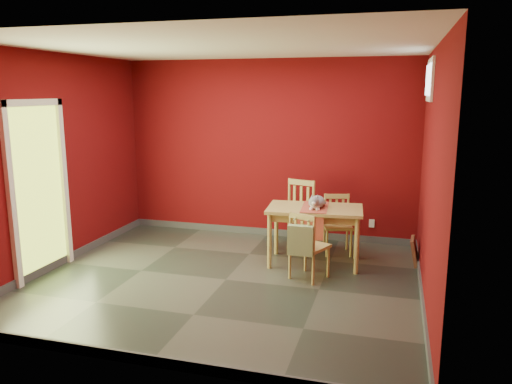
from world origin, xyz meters
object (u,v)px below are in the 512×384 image
(cat, at_px, (317,200))
(dining_table, at_px, (315,215))
(chair_far_left, at_px, (296,214))
(tote_bag, at_px, (301,240))
(chair_far_right, at_px, (337,224))
(picture_frame, at_px, (414,251))
(chair_near, at_px, (308,245))

(cat, bearing_deg, dining_table, 150.55)
(chair_far_left, height_order, tote_bag, chair_far_left)
(chair_far_left, relative_size, tote_bag, 2.32)
(chair_far_left, bearing_deg, chair_far_right, -6.15)
(chair_far_right, bearing_deg, tote_bag, -101.82)
(tote_bag, distance_m, picture_frame, 1.74)
(chair_far_left, height_order, chair_near, chair_far_left)
(tote_bag, bearing_deg, dining_table, 87.05)
(chair_far_left, bearing_deg, cat, -58.33)
(tote_bag, bearing_deg, chair_far_left, 103.11)
(chair_near, xyz_separation_m, cat, (0.01, 0.56, 0.44))
(dining_table, relative_size, chair_near, 1.52)
(chair_far_right, bearing_deg, cat, -110.84)
(chair_far_right, xyz_separation_m, chair_near, (-0.22, -1.11, 0.01))
(chair_far_right, bearing_deg, chair_far_left, 173.85)
(dining_table, height_order, picture_frame, dining_table)
(chair_far_right, xyz_separation_m, cat, (-0.21, -0.56, 0.45))
(chair_far_left, xyz_separation_m, chair_near, (0.37, -1.18, -0.07))
(chair_far_right, height_order, tote_bag, chair_far_right)
(dining_table, xyz_separation_m, cat, (0.02, -0.01, 0.20))
(cat, distance_m, picture_frame, 1.46)
(dining_table, distance_m, chair_far_left, 0.73)
(chair_far_left, bearing_deg, tote_bag, -76.89)
(chair_far_left, height_order, cat, chair_far_left)
(chair_near, height_order, picture_frame, chair_near)
(chair_near, bearing_deg, picture_frame, 35.48)
(dining_table, bearing_deg, picture_frame, 14.38)
(tote_bag, xyz_separation_m, cat, (0.06, 0.75, 0.33))
(chair_far_left, xyz_separation_m, cat, (0.38, -0.62, 0.36))
(chair_far_right, relative_size, chair_near, 0.98)
(dining_table, bearing_deg, chair_far_right, 66.69)
(chair_far_right, xyz_separation_m, picture_frame, (1.03, -0.22, -0.24))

